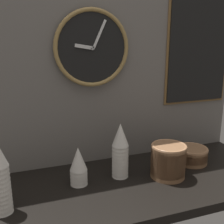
% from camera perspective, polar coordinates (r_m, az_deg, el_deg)
% --- Properties ---
extents(ground_plane, '(1.60, 0.56, 0.04)m').
position_cam_1_polar(ground_plane, '(1.28, -0.61, -15.19)').
color(ground_plane, black).
extents(wall_tiled_back, '(1.60, 0.03, 1.05)m').
position_cam_1_polar(wall_tiled_back, '(1.35, -4.39, 10.96)').
color(wall_tiled_back, slate).
rests_on(wall_tiled_back, ground_plane).
extents(cup_stack_center, '(0.08, 0.08, 0.17)m').
position_cam_1_polar(cup_stack_center, '(1.23, -6.83, -10.83)').
color(cup_stack_center, white).
rests_on(cup_stack_center, ground_plane).
extents(cup_stack_center_right, '(0.08, 0.08, 0.26)m').
position_cam_1_polar(cup_stack_center_right, '(1.27, 1.68, -7.80)').
color(cup_stack_center_right, white).
rests_on(cup_stack_center_right, ground_plane).
extents(bowl_stack_far_right, '(0.16, 0.16, 0.08)m').
position_cam_1_polar(bowl_stack_far_right, '(1.49, 15.87, -8.29)').
color(bowl_stack_far_right, '#996B47').
rests_on(bowl_stack_far_right, ground_plane).
extents(bowl_stack_right, '(0.16, 0.16, 0.15)m').
position_cam_1_polar(bowl_stack_right, '(1.32, 11.34, -9.56)').
color(bowl_stack_right, '#996B47').
rests_on(bowl_stack_right, ground_plane).
extents(wall_clock, '(0.36, 0.03, 0.36)m').
position_cam_1_polar(wall_clock, '(1.32, -3.88, 12.84)').
color(wall_clock, black).
extents(menu_board, '(0.38, 0.01, 0.60)m').
position_cam_1_polar(menu_board, '(1.59, 17.19, 12.43)').
color(menu_board, olive).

